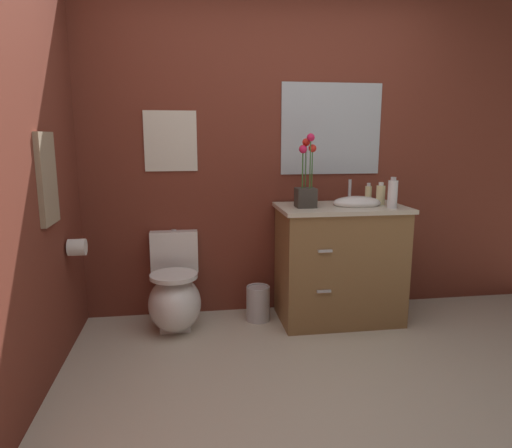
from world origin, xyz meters
TOP-DOWN VIEW (x-y plane):
  - ground_plane at (0.00, 0.00)m, footprint 9.70×9.70m
  - wall_back at (0.20, 1.57)m, footprint 4.53×0.05m
  - wall_left at (-1.48, 0.46)m, footprint 0.05×4.33m
  - toilet at (-0.77, 1.27)m, footprint 0.38×0.59m
  - vanity_cabinet at (0.47, 1.25)m, footprint 0.94×0.56m
  - flower_vase at (0.19, 1.22)m, footprint 0.14×0.14m
  - soap_bottle at (0.72, 1.36)m, footprint 0.05×0.05m
  - lotion_bottle at (0.79, 1.09)m, footprint 0.07×0.07m
  - hand_wash_bottle at (0.78, 1.27)m, footprint 0.07×0.07m
  - trash_bin at (-0.15, 1.31)m, footprint 0.18×0.18m
  - wall_poster at (-0.77, 1.54)m, footprint 0.39×0.01m
  - wall_mirror at (0.47, 1.54)m, footprint 0.80×0.01m
  - hanging_towel at (-1.44, 0.75)m, footprint 0.03×0.28m
  - toilet_paper_roll at (-1.39, 1.08)m, footprint 0.11×0.11m

SIDE VIEW (x-z plane):
  - ground_plane at x=0.00m, z-range 0.00..0.00m
  - trash_bin at x=-0.15m, z-range 0.00..0.27m
  - toilet at x=-0.77m, z-range -0.10..0.59m
  - vanity_cabinet at x=0.47m, z-range -0.08..0.99m
  - toilet_paper_roll at x=-1.39m, z-range 0.62..0.74m
  - soap_bottle at x=0.72m, z-range 0.88..1.03m
  - hand_wash_bottle at x=0.78m, z-range 0.88..1.05m
  - lotion_bottle at x=0.79m, z-range 0.88..1.10m
  - flower_vase at x=0.19m, z-range 0.79..1.31m
  - hanging_towel at x=-1.44m, z-range 0.90..1.42m
  - wall_back at x=0.20m, z-range 0.00..2.50m
  - wall_left at x=-1.48m, z-range 0.00..2.50m
  - wall_poster at x=-0.77m, z-range 1.14..1.58m
  - wall_mirror at x=0.47m, z-range 1.10..1.80m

